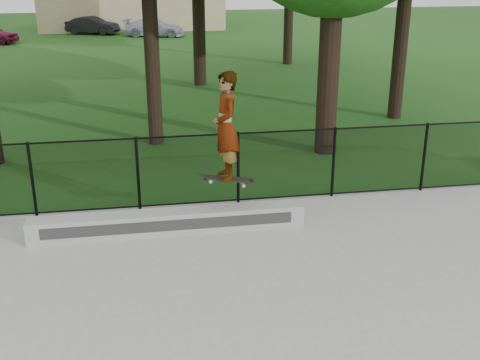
{
  "coord_description": "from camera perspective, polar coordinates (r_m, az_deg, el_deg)",
  "views": [
    {
      "loc": [
        -1.87,
        -5.36,
        4.89
      ],
      "look_at": [
        -0.25,
        4.2,
        1.2
      ],
      "focal_mm": 45.0,
      "sensor_mm": 36.0,
      "label": 1
    }
  ],
  "objects": [
    {
      "name": "car_c",
      "position": [
        38.39,
        -8.09,
        14.11
      ],
      "size": [
        3.6,
        2.26,
        1.05
      ],
      "primitive_type": "imported",
      "rotation": [
        0.0,
        0.0,
        1.32
      ],
      "color": "#ACB0C3",
      "rests_on": "ground"
    },
    {
      "name": "chainlink_fence",
      "position": [
        12.12,
        -0.18,
        1.17
      ],
      "size": [
        16.06,
        0.06,
        1.5
      ],
      "color": "black",
      "rests_on": "concrete_slab"
    },
    {
      "name": "car_b",
      "position": [
        40.18,
        -13.82,
        14.05
      ],
      "size": [
        3.19,
        2.2,
        1.08
      ],
      "primitive_type": "imported",
      "rotation": [
        0.0,
        0.0,
        1.18
      ],
      "color": "black",
      "rests_on": "ground"
    },
    {
      "name": "grind_ledge",
      "position": [
        11.07,
        -6.77,
        -3.98
      ],
      "size": [
        5.0,
        0.4,
        0.42
      ],
      "primitive_type": "cube",
      "color": "#ACADA7",
      "rests_on": "concrete_slab"
    },
    {
      "name": "skater_airborne",
      "position": [
        10.56,
        -1.34,
        4.99
      ],
      "size": [
        0.84,
        0.75,
        2.08
      ],
      "color": "black",
      "rests_on": "ground"
    }
  ]
}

